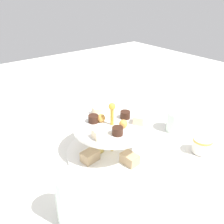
# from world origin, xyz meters

# --- Properties ---
(ground_plane) EXTENTS (2.40, 2.40, 0.00)m
(ground_plane) POSITION_xyz_m (0.00, 0.00, 0.00)
(ground_plane) COLOR silver
(tiered_serving_stand) EXTENTS (0.27, 0.27, 0.17)m
(tiered_serving_stand) POSITION_xyz_m (0.00, -0.00, 0.05)
(tiered_serving_stand) COLOR white
(tiered_serving_stand) RESTS_ON ground_plane
(water_glass_tall_right) EXTENTS (0.07, 0.07, 0.12)m
(water_glass_tall_right) POSITION_xyz_m (0.22, 0.14, 0.06)
(water_glass_tall_right) COLOR silver
(water_glass_tall_right) RESTS_ON ground_plane
(water_glass_short_left) EXTENTS (0.06, 0.06, 0.07)m
(water_glass_short_left) POSITION_xyz_m (-0.26, 0.03, 0.04)
(water_glass_short_left) COLOR silver
(water_glass_short_left) RESTS_ON ground_plane
(teacup_with_saucer) EXTENTS (0.09, 0.09, 0.05)m
(teacup_with_saucer) POSITION_xyz_m (-0.21, 0.17, 0.02)
(teacup_with_saucer) COLOR white
(teacup_with_saucer) RESTS_ON ground_plane
(butter_knife_left) EXTENTS (0.15, 0.10, 0.00)m
(butter_knife_left) POSITION_xyz_m (0.21, -0.23, 0.00)
(butter_knife_left) COLOR silver
(butter_knife_left) RESTS_ON ground_plane
(butter_knife_right) EXTENTS (0.17, 0.06, 0.00)m
(butter_knife_right) POSITION_xyz_m (-0.03, 0.31, 0.00)
(butter_knife_right) COLOR silver
(butter_knife_right) RESTS_ON ground_plane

